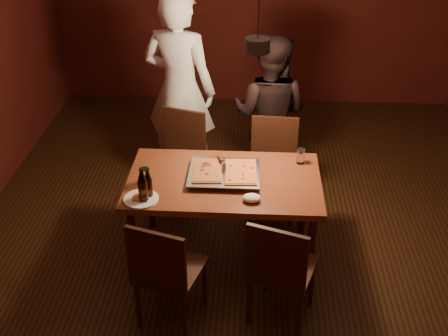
# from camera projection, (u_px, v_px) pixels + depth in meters

# --- Properties ---
(room_shell) EXTENTS (6.00, 6.00, 6.00)m
(room_shell) POSITION_uv_depth(u_px,v_px,m) (256.00, 90.00, 4.20)
(room_shell) COLOR #3A2010
(room_shell) RESTS_ON ground
(dining_table) EXTENTS (1.50, 0.90, 0.75)m
(dining_table) POSITION_uv_depth(u_px,v_px,m) (224.00, 187.00, 4.39)
(dining_table) COLOR brown
(dining_table) RESTS_ON floor
(chair_far_left) EXTENTS (0.52, 0.52, 0.49)m
(chair_far_left) POSITION_uv_depth(u_px,v_px,m) (180.00, 150.00, 5.20)
(chair_far_left) COLOR #38190F
(chair_far_left) RESTS_ON floor
(chair_far_right) EXTENTS (0.45, 0.45, 0.49)m
(chair_far_right) POSITION_uv_depth(u_px,v_px,m) (273.00, 158.00, 5.06)
(chair_far_right) COLOR #38190F
(chair_far_right) RESTS_ON floor
(chair_near_left) EXTENTS (0.52, 0.52, 0.49)m
(chair_near_left) POSITION_uv_depth(u_px,v_px,m) (164.00, 266.00, 3.80)
(chair_near_left) COLOR #38190F
(chair_near_left) RESTS_ON floor
(chair_near_right) EXTENTS (0.53, 0.53, 0.49)m
(chair_near_right) POSITION_uv_depth(u_px,v_px,m) (280.00, 264.00, 3.81)
(chair_near_right) COLOR #38190F
(chair_near_right) RESTS_ON floor
(pizza_tray) EXTENTS (0.57, 0.47, 0.05)m
(pizza_tray) POSITION_uv_depth(u_px,v_px,m) (224.00, 174.00, 4.36)
(pizza_tray) COLOR silver
(pizza_tray) RESTS_ON dining_table
(pizza_meat) EXTENTS (0.24, 0.37, 0.02)m
(pizza_meat) POSITION_uv_depth(u_px,v_px,m) (208.00, 170.00, 4.35)
(pizza_meat) COLOR maroon
(pizza_meat) RESTS_ON pizza_tray
(pizza_cheese) EXTENTS (0.26, 0.40, 0.02)m
(pizza_cheese) POSITION_uv_depth(u_px,v_px,m) (241.00, 172.00, 4.34)
(pizza_cheese) COLOR gold
(pizza_cheese) RESTS_ON pizza_tray
(spatula) EXTENTS (0.16, 0.26, 0.04)m
(spatula) POSITION_uv_depth(u_px,v_px,m) (224.00, 168.00, 4.37)
(spatula) COLOR silver
(spatula) RESTS_ON pizza_tray
(beer_bottle_a) EXTENTS (0.07, 0.07, 0.27)m
(beer_bottle_a) POSITION_uv_depth(u_px,v_px,m) (143.00, 186.00, 4.01)
(beer_bottle_a) COLOR black
(beer_bottle_a) RESTS_ON dining_table
(beer_bottle_b) EXTENTS (0.06, 0.06, 0.23)m
(beer_bottle_b) POSITION_uv_depth(u_px,v_px,m) (148.00, 184.00, 4.08)
(beer_bottle_b) COLOR black
(beer_bottle_b) RESTS_ON dining_table
(water_glass_left) EXTENTS (0.08, 0.08, 0.13)m
(water_glass_left) POSITION_uv_depth(u_px,v_px,m) (145.00, 177.00, 4.25)
(water_glass_left) COLOR silver
(water_glass_left) RESTS_ON dining_table
(water_glass_right) EXTENTS (0.06, 0.06, 0.13)m
(water_glass_right) POSITION_uv_depth(u_px,v_px,m) (301.00, 156.00, 4.53)
(water_glass_right) COLOR silver
(water_glass_right) RESTS_ON dining_table
(plate_slice) EXTENTS (0.26, 0.26, 0.03)m
(plate_slice) POSITION_uv_depth(u_px,v_px,m) (141.00, 199.00, 4.10)
(plate_slice) COLOR white
(plate_slice) RESTS_ON dining_table
(napkin) EXTENTS (0.13, 0.10, 0.06)m
(napkin) POSITION_uv_depth(u_px,v_px,m) (252.00, 198.00, 4.07)
(napkin) COLOR white
(napkin) RESTS_ON dining_table
(diner_white) EXTENTS (0.80, 0.63, 1.93)m
(diner_white) POSITION_uv_depth(u_px,v_px,m) (180.00, 90.00, 5.31)
(diner_white) COLOR white
(diner_white) RESTS_ON floor
(diner_dark) EXTENTS (0.89, 0.79, 1.55)m
(diner_dark) POSITION_uv_depth(u_px,v_px,m) (270.00, 114.00, 5.30)
(diner_dark) COLOR black
(diner_dark) RESTS_ON floor
(pendant_lamp) EXTENTS (0.18, 0.18, 1.10)m
(pendant_lamp) POSITION_uv_depth(u_px,v_px,m) (258.00, 44.00, 4.02)
(pendant_lamp) COLOR black
(pendant_lamp) RESTS_ON ceiling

